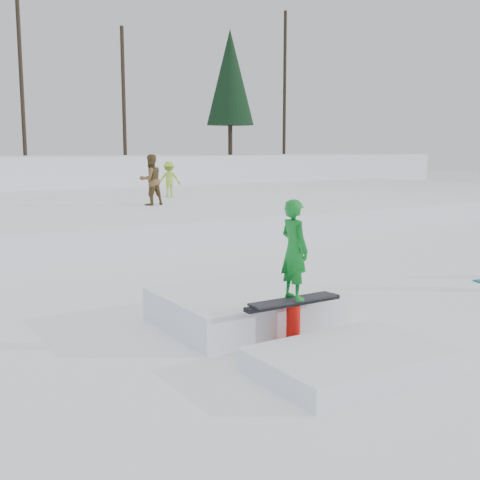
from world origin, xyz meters
TOP-DOWN VIEW (x-y plane):
  - ground at (0.00, 0.00)m, footprint 120.00×120.00m
  - snow_midrise at (0.00, 16.00)m, footprint 50.00×18.00m
  - treeline at (6.18, 28.28)m, footprint 40.24×4.22m
  - walker_olive at (3.27, 12.44)m, footprint 0.96×0.80m
  - walker_ygreen at (5.43, 15.47)m, footprint 1.09×0.84m
  - jib_rail_feature at (-0.39, -0.28)m, footprint 2.60×4.40m

SIDE VIEW (x-z plane):
  - ground at x=0.00m, z-range 0.00..0.00m
  - jib_rail_feature at x=-0.39m, z-range -0.75..1.36m
  - snow_midrise at x=0.00m, z-range 0.00..0.80m
  - walker_ygreen at x=5.43m, z-range 0.80..2.29m
  - walker_olive at x=3.27m, z-range 0.80..2.62m
  - treeline at x=6.18m, z-range 2.20..12.70m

